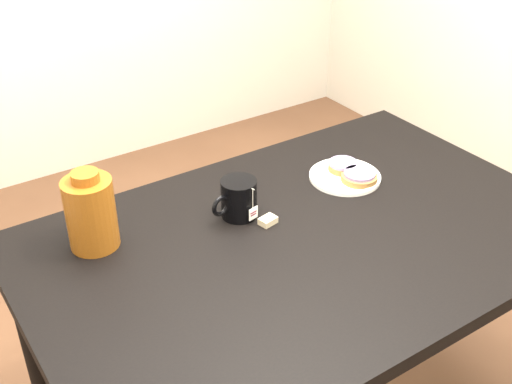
% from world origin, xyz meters
% --- Properties ---
extents(table, '(1.40, 0.90, 0.75)m').
position_xyz_m(table, '(0.00, 0.00, 0.67)').
color(table, black).
rests_on(table, ground_plane).
extents(plate, '(0.21, 0.21, 0.02)m').
position_xyz_m(plate, '(0.27, 0.16, 0.76)').
color(plate, white).
rests_on(plate, table).
extents(bagel_back, '(0.10, 0.10, 0.03)m').
position_xyz_m(bagel_back, '(0.28, 0.19, 0.77)').
color(bagel_back, brown).
rests_on(bagel_back, plate).
extents(bagel_front, '(0.15, 0.15, 0.03)m').
position_xyz_m(bagel_front, '(0.28, 0.11, 0.77)').
color(bagel_front, brown).
rests_on(bagel_front, plate).
extents(mug, '(0.15, 0.11, 0.11)m').
position_xyz_m(mug, '(-0.09, 0.17, 0.80)').
color(mug, black).
rests_on(mug, table).
extents(teabag_pouch, '(0.05, 0.04, 0.02)m').
position_xyz_m(teabag_pouch, '(-0.05, 0.09, 0.76)').
color(teabag_pouch, '#C6B793').
rests_on(teabag_pouch, table).
extents(bagel_package, '(0.13, 0.13, 0.21)m').
position_xyz_m(bagel_package, '(-0.46, 0.26, 0.85)').
color(bagel_package, '#5E2E0C').
rests_on(bagel_package, table).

